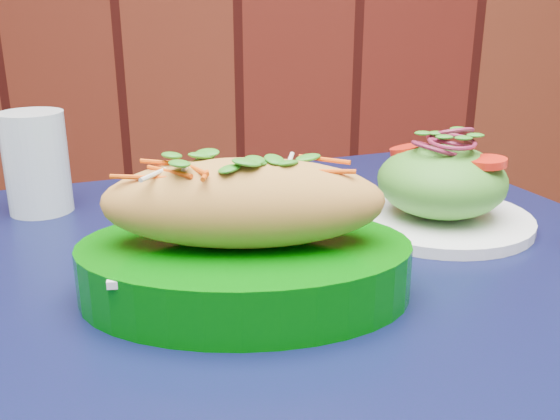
{
  "coord_description": "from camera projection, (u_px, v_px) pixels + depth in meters",
  "views": [
    {
      "loc": [
        0.11,
        0.85,
        0.99
      ],
      "look_at": [
        0.12,
        1.38,
        0.81
      ],
      "focal_mm": 40.0,
      "sensor_mm": 36.0,
      "label": 1
    }
  ],
  "objects": [
    {
      "name": "cafe_table",
      "position": [
        285.0,
        372.0,
        0.58
      ],
      "size": [
        1.03,
        1.03,
        0.75
      ],
      "rotation": [
        0.0,
        0.0,
        0.36
      ],
      "color": "black",
      "rests_on": "ground"
    },
    {
      "name": "banh_mi_basket",
      "position": [
        244.0,
        242.0,
        0.51
      ],
      "size": [
        0.28,
        0.19,
        0.13
      ],
      "rotation": [
        0.0,
        0.0,
        0.02
      ],
      "color": "#005F04",
      "rests_on": "cafe_table"
    },
    {
      "name": "salad_plate",
      "position": [
        441.0,
        189.0,
        0.68
      ],
      "size": [
        0.21,
        0.21,
        0.11
      ],
      "rotation": [
        0.0,
        0.0,
        -0.12
      ],
      "color": "white",
      "rests_on": "cafe_table"
    },
    {
      "name": "water_glass",
      "position": [
        36.0,
        163.0,
        0.72
      ],
      "size": [
        0.07,
        0.07,
        0.12
      ],
      "primitive_type": "cylinder",
      "color": "silver",
      "rests_on": "cafe_table"
    }
  ]
}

